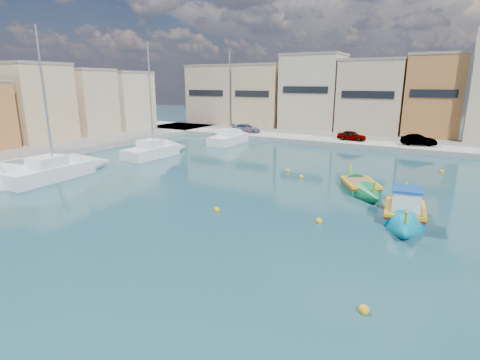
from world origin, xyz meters
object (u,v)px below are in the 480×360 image
Objects in this scene: luzzu_green at (360,187)px; yacht_midnorth at (163,150)px; yacht_north at (235,138)px; luzzu_blue_cabin at (405,213)px; yacht_mid at (71,168)px.

yacht_midnorth reaches higher than luzzu_green.
yacht_midnorth is at bearing -99.90° from yacht_north.
luzzu_blue_cabin is 1.10× the size of luzzu_green.
yacht_midnorth reaches higher than luzzu_blue_cabin.
luzzu_blue_cabin is 0.70× the size of yacht_midnorth.
yacht_mid is (-24.09, -2.43, 0.12)m from luzzu_blue_cabin.
luzzu_green is at bearing -9.10° from yacht_midnorth.
yacht_north is (-18.19, 14.14, 0.20)m from luzzu_green.
yacht_midnorth is 0.97× the size of yacht_mid.
yacht_north is 11.09m from yacht_midnorth.
yacht_midnorth is (-20.10, 3.22, 0.20)m from luzzu_green.
yacht_north is 1.00× the size of yacht_midnorth.
yacht_mid is at bearing -94.04° from yacht_midnorth.
luzzu_green is 20.36m from yacht_midnorth.
luzzu_green is 0.64× the size of yacht_midnorth.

